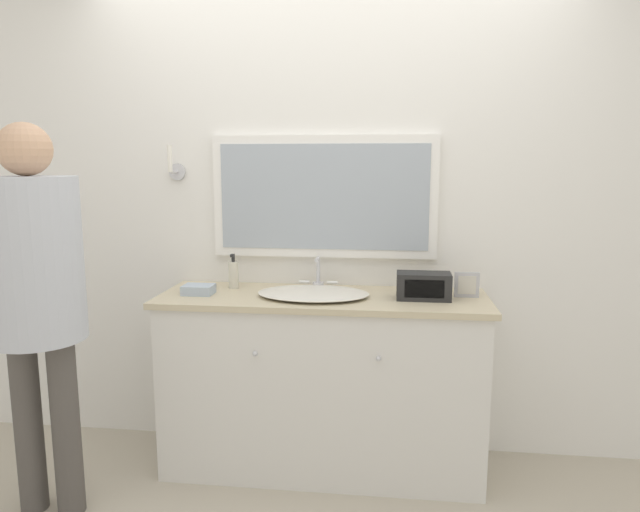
{
  "coord_description": "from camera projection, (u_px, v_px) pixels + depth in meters",
  "views": [
    {
      "loc": [
        0.32,
        -2.45,
        1.57
      ],
      "look_at": [
        -0.01,
        0.3,
        1.11
      ],
      "focal_mm": 32.0,
      "sensor_mm": 36.0,
      "label": 1
    }
  ],
  "objects": [
    {
      "name": "appliance_box",
      "position": [
        424.0,
        286.0,
        2.76
      ],
      "size": [
        0.26,
        0.14,
        0.13
      ],
      "color": "black",
      "rests_on": "vanity_counter"
    },
    {
      "name": "soap_bottle",
      "position": [
        234.0,
        274.0,
        3.0
      ],
      "size": [
        0.05,
        0.05,
        0.18
      ],
      "color": "beige",
      "rests_on": "vanity_counter"
    },
    {
      "name": "sink_basin",
      "position": [
        313.0,
        293.0,
        2.82
      ],
      "size": [
        0.55,
        0.41,
        0.17
      ],
      "color": "silver",
      "rests_on": "vanity_counter"
    },
    {
      "name": "wall_back",
      "position": [
        329.0,
        217.0,
        3.07
      ],
      "size": [
        8.0,
        0.18,
        2.55
      ],
      "color": "white",
      "rests_on": "ground_plane"
    },
    {
      "name": "person",
      "position": [
        35.0,
        279.0,
        2.44
      ],
      "size": [
        0.4,
        0.4,
        1.73
      ],
      "color": "#514C47",
      "rests_on": "ground_plane"
    },
    {
      "name": "ground_plane",
      "position": [
        315.0,
        499.0,
        2.69
      ],
      "size": [
        14.0,
        14.0,
        0.0
      ],
      "primitive_type": "plane",
      "color": "#B2A893"
    },
    {
      "name": "vanity_counter",
      "position": [
        323.0,
        382.0,
        2.91
      ],
      "size": [
        1.64,
        0.54,
        0.91
      ],
      "color": "silver",
      "rests_on": "ground_plane"
    },
    {
      "name": "picture_frame",
      "position": [
        467.0,
        285.0,
        2.79
      ],
      "size": [
        0.12,
        0.01,
        0.13
      ],
      "color": "#B2B2B7",
      "rests_on": "vanity_counter"
    },
    {
      "name": "hand_towel_near_sink",
      "position": [
        198.0,
        290.0,
        2.87
      ],
      "size": [
        0.15,
        0.11,
        0.05
      ],
      "color": "#A8B7C6",
      "rests_on": "vanity_counter"
    }
  ]
}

